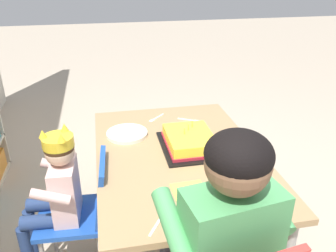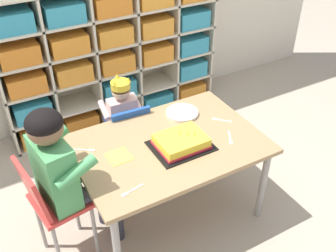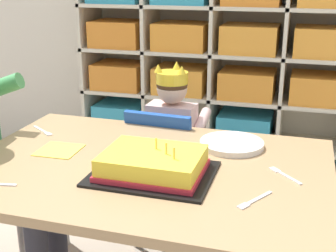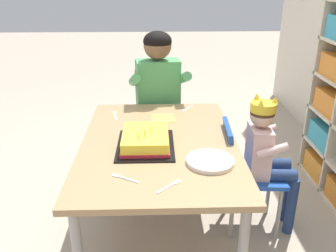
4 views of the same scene
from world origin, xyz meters
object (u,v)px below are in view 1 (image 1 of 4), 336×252
birthday_cake_on_tray (190,141)px  fork_at_table_front_edge (156,118)px  fork_near_child_seat (190,120)px  fork_beside_plate_stack (159,222)px  classroom_chair_blue (83,210)px  paper_plate_stack (127,134)px  child_with_crown (56,190)px  fork_by_napkin (262,191)px  adult_helper_seated (220,234)px  activity_table (178,163)px

birthday_cake_on_tray → fork_at_table_front_edge: 0.40m
fork_near_child_seat → fork_beside_plate_stack: bearing=98.7°
classroom_chair_blue → fork_at_table_front_edge: bearing=141.9°
classroom_chair_blue → fork_near_child_seat: 0.82m
birthday_cake_on_tray → paper_plate_stack: birthday_cake_on_tray is taller
fork_at_table_front_edge → fork_near_child_seat: bearing=-62.9°
child_with_crown → fork_near_child_seat: bearing=123.1°
paper_plate_stack → fork_by_napkin: size_ratio=1.58×
adult_helper_seated → fork_at_table_front_edge: bearing=-96.7°
activity_table → fork_beside_plate_stack: fork_beside_plate_stack is taller
activity_table → fork_at_table_front_edge: fork_at_table_front_edge is taller
child_with_crown → fork_near_child_seat: (0.44, -0.77, 0.09)m
birthday_cake_on_tray → classroom_chair_blue: bearing=102.7°
activity_table → fork_by_napkin: size_ratio=8.25×
fork_beside_plate_stack → child_with_crown: bearing=-101.7°
adult_helper_seated → fork_near_child_seat: adult_helper_seated is taller
adult_helper_seated → fork_by_napkin: bearing=-145.1°
classroom_chair_blue → birthday_cake_on_tray: (0.13, -0.57, 0.26)m
child_with_crown → fork_by_napkin: (-0.32, -0.88, 0.09)m
adult_helper_seated → birthday_cake_on_tray: adult_helper_seated is taller
activity_table → paper_plate_stack: bearing=44.3°
fork_beside_plate_stack → fork_near_child_seat: bearing=-168.8°
fork_by_napkin → fork_at_table_front_edge: size_ratio=1.32×
activity_table → fork_beside_plate_stack: 0.53m
child_with_crown → fork_near_child_seat: size_ratio=6.50×
child_with_crown → fork_at_table_front_edge: 0.77m
adult_helper_seated → fork_near_child_seat: bearing=-107.7°
fork_near_child_seat → paper_plate_stack: bearing=48.0°
fork_at_table_front_edge → activity_table: bearing=-128.5°
classroom_chair_blue → adult_helper_seated: bearing=43.1°
fork_beside_plate_stack → fork_by_napkin: same height
child_with_crown → birthday_cake_on_tray: child_with_crown is taller
paper_plate_stack → fork_near_child_seat: bearing=-72.6°
child_with_crown → paper_plate_stack: 0.50m
paper_plate_stack → birthday_cake_on_tray: bearing=-122.1°
child_with_crown → fork_at_table_front_edge: size_ratio=7.71×
adult_helper_seated → fork_by_napkin: size_ratio=7.57×
birthday_cake_on_tray → fork_beside_plate_stack: 0.60m
birthday_cake_on_tray → fork_beside_plate_stack: birthday_cake_on_tray is taller
adult_helper_seated → fork_beside_plate_stack: (0.17, 0.18, -0.06)m
child_with_crown → adult_helper_seated: size_ratio=0.77×
paper_plate_stack → fork_near_child_seat: 0.42m
birthday_cake_on_tray → adult_helper_seated: bearing=173.5°
activity_table → birthday_cake_on_tray: (0.05, -0.07, 0.09)m
adult_helper_seated → birthday_cake_on_tray: size_ratio=2.93×
fork_near_child_seat → fork_by_napkin: same height
fork_at_table_front_edge → paper_plate_stack: bearing=-179.5°
activity_table → fork_at_table_front_edge: 0.44m
adult_helper_seated → classroom_chair_blue: bearing=-58.5°
activity_table → fork_by_napkin: bearing=-144.8°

